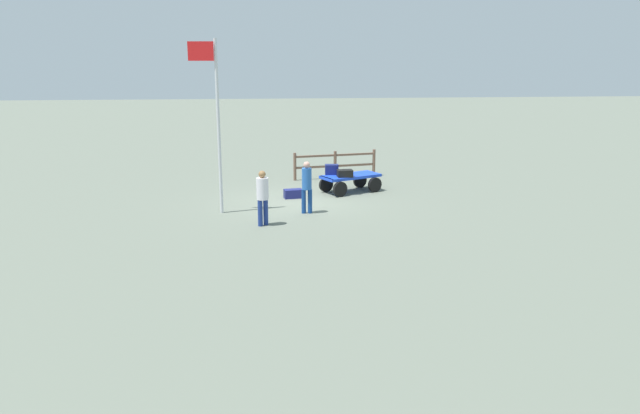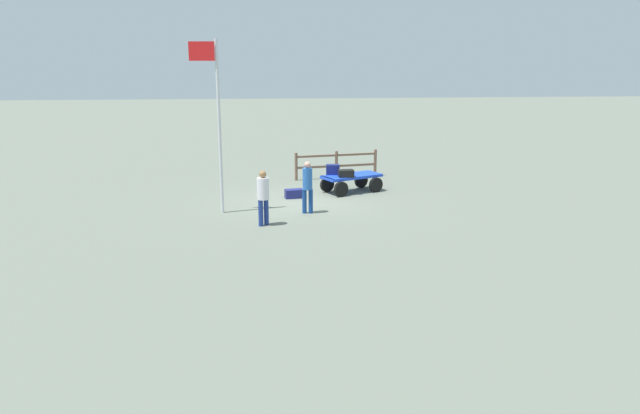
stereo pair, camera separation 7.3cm
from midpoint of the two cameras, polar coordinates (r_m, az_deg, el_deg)
ground_plane at (r=20.49m, az=-1.69°, el=0.56°), size 120.00×120.00×0.00m
luggage_cart at (r=21.88m, az=3.11°, el=2.65°), size 2.37×1.85×0.65m
suitcase_maroon at (r=21.87m, az=1.33°, el=3.64°), size 0.51×0.37×0.37m
suitcase_grey at (r=21.41m, az=2.62°, el=3.26°), size 0.56×0.40×0.26m
suitcase_tan at (r=20.96m, az=-2.41°, el=1.30°), size 0.68×0.45×0.31m
worker_lead at (r=17.31m, az=-5.39°, el=1.29°), size 0.49×0.49×1.64m
worker_trailing at (r=18.66m, az=-1.10°, el=2.21°), size 0.34×0.32×1.67m
flagpole at (r=18.67m, az=-9.90°, el=8.89°), size 0.88×0.16×5.40m
wooden_fence at (r=24.50m, az=1.68°, el=4.29°), size 3.51×0.71×1.13m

